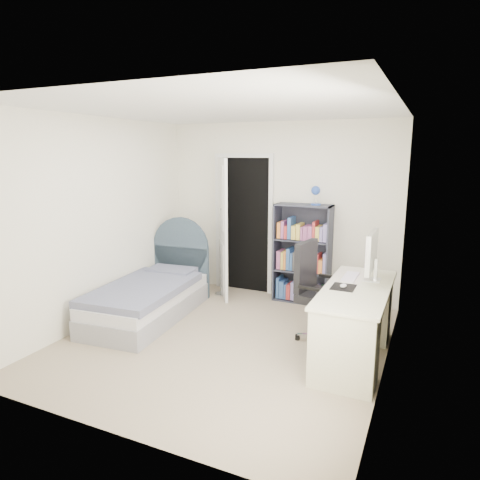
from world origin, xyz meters
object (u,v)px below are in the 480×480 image
at_px(floor_lamp, 221,259).
at_px(desk, 356,319).
at_px(office_chair, 316,287).
at_px(bookcase, 303,258).
at_px(bed, 151,296).
at_px(nightstand, 186,261).

xyz_separation_m(floor_lamp, desk, (2.13, -1.20, -0.13)).
bearing_deg(office_chair, floor_lamp, 151.32).
relative_size(bookcase, office_chair, 1.48).
bearing_deg(floor_lamp, bed, -113.08).
xyz_separation_m(floor_lamp, office_chair, (1.64, -0.90, 0.06)).
xyz_separation_m(bed, nightstand, (-0.28, 1.30, 0.12)).
distance_m(bed, office_chair, 2.14).
bearing_deg(bookcase, floor_lamp, -168.02).
distance_m(floor_lamp, bookcase, 1.18).
relative_size(bed, desk, 1.26).
bearing_deg(nightstand, bed, -77.91).
height_order(bed, office_chair, bed).
distance_m(bookcase, desk, 1.76).
bearing_deg(floor_lamp, office_chair, -28.68).
xyz_separation_m(floor_lamp, bookcase, (1.15, 0.24, 0.08)).
xyz_separation_m(nightstand, floor_lamp, (0.74, -0.21, 0.16)).
height_order(floor_lamp, office_chair, floor_lamp).
distance_m(nightstand, desk, 3.20).
height_order(nightstand, floor_lamp, floor_lamp).
bearing_deg(desk, floor_lamp, 150.57).
bearing_deg(bed, office_chair, 5.28).
distance_m(bookcase, office_chair, 1.24).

